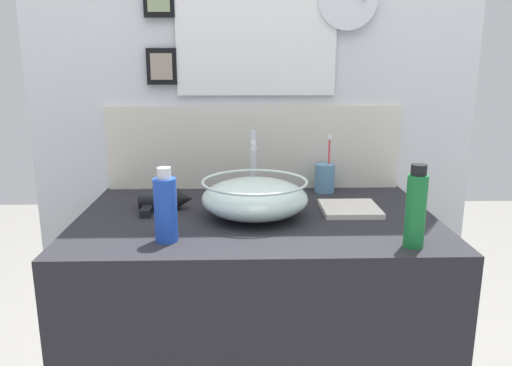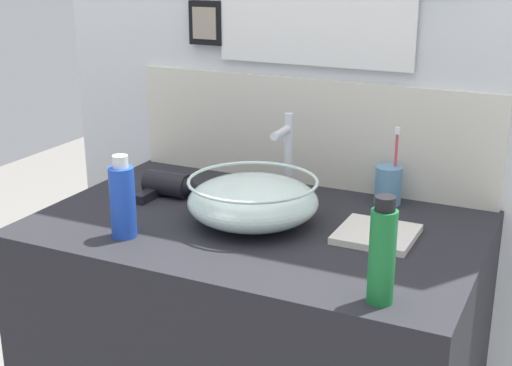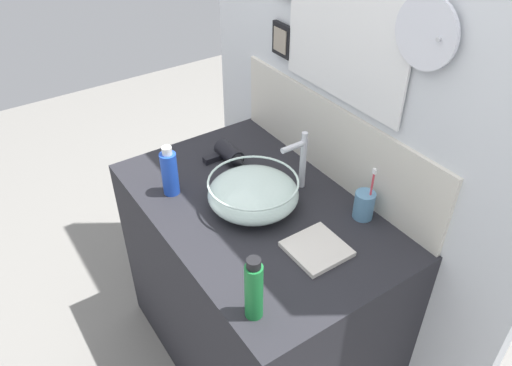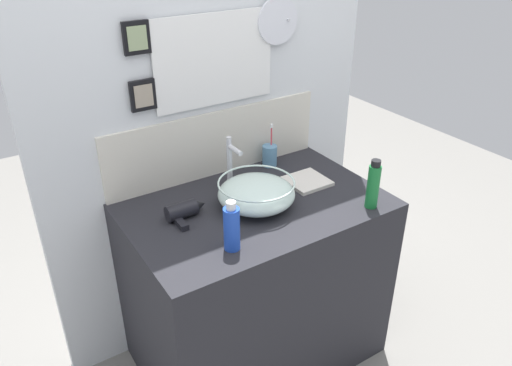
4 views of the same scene
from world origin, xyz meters
name	(u,v)px [view 1 (image 1 of 4)]	position (x,y,z in m)	size (l,w,h in m)	color
vanity_counter	(257,340)	(0.00, 0.00, 0.42)	(1.06, 0.68, 0.83)	#232328
back_panel	(254,90)	(0.00, 0.37, 1.18)	(1.57, 0.10, 2.37)	silver
glass_bowl_sink	(255,197)	(-0.01, -0.01, 0.89)	(0.31, 0.31, 0.11)	silver
faucet	(253,161)	(-0.01, 0.19, 0.96)	(0.02, 0.11, 0.23)	silver
hair_drier	(163,200)	(-0.29, 0.07, 0.86)	(0.16, 0.13, 0.07)	black
toothbrush_cup	(325,178)	(0.25, 0.27, 0.88)	(0.07, 0.07, 0.20)	#598CB2
soap_dispenser	(166,208)	(-0.24, -0.21, 0.92)	(0.06, 0.06, 0.19)	blue
shampoo_bottle	(416,208)	(0.38, -0.27, 0.93)	(0.05, 0.05, 0.21)	#197233
hand_towel	(350,209)	(0.29, 0.03, 0.84)	(0.17, 0.17, 0.02)	silver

